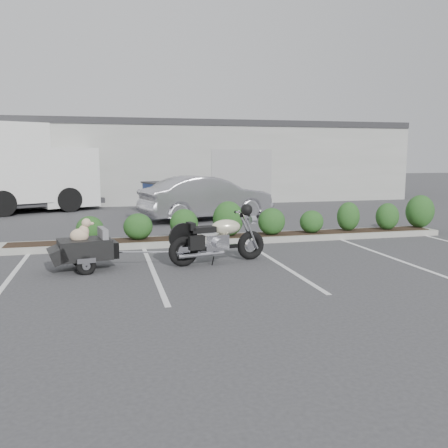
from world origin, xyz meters
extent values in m
plane|color=#38383A|center=(0.00, 0.00, 0.00)|extent=(90.00, 90.00, 0.00)
cube|color=#9E9E93|center=(1.00, 2.20, 0.07)|extent=(12.00, 1.00, 0.15)
cube|color=#9EA099|center=(0.00, 17.00, 2.00)|extent=(26.00, 10.00, 4.00)
torus|color=black|center=(-0.83, -0.35, 0.32)|extent=(0.67, 0.29, 0.65)
torus|color=black|center=(0.74, -0.04, 0.32)|extent=(0.67, 0.29, 0.65)
cylinder|color=silver|center=(-0.83, -0.35, 0.32)|extent=(0.29, 0.17, 0.27)
cylinder|color=silver|center=(0.74, -0.04, 0.32)|extent=(0.25, 0.14, 0.23)
cylinder|color=silver|center=(0.69, -0.15, 0.68)|extent=(0.42, 0.13, 0.86)
cylinder|color=silver|center=(0.65, 0.04, 0.68)|extent=(0.42, 0.13, 0.86)
cylinder|color=silver|center=(0.52, -0.08, 1.05)|extent=(0.16, 0.67, 0.03)
cylinder|color=silver|center=(0.78, -0.03, 0.89)|extent=(0.15, 0.19, 0.17)
sphere|color=black|center=(0.54, -0.38, 1.16)|extent=(0.30, 0.30, 0.25)
cube|color=silver|center=(-0.12, -0.21, 0.47)|extent=(0.59, 0.43, 0.33)
cube|color=black|center=(-0.03, -0.19, 0.34)|extent=(0.88, 0.26, 0.08)
ellipsoid|color=beige|center=(0.14, -0.16, 0.78)|extent=(0.70, 0.48, 0.32)
cube|color=black|center=(-0.41, -0.26, 0.76)|extent=(0.58, 0.39, 0.12)
cube|color=black|center=(-0.66, -0.31, 0.84)|extent=(0.17, 0.31, 0.16)
cylinder|color=silver|center=(-0.47, -0.45, 0.25)|extent=(1.02, 0.28, 0.09)
cylinder|color=silver|center=(-0.53, -0.11, 0.25)|extent=(1.02, 0.28, 0.09)
cube|color=black|center=(-0.59, -0.58, 0.53)|extent=(0.35, 0.20, 0.29)
cube|color=black|center=(-2.82, -0.20, 0.44)|extent=(1.13, 0.88, 0.41)
cube|color=slate|center=(-2.46, -0.13, 0.70)|extent=(0.23, 0.61, 0.29)
cube|color=slate|center=(-2.78, -0.19, 0.54)|extent=(0.78, 0.72, 0.04)
cube|color=black|center=(-3.35, -0.30, 0.37)|extent=(0.49, 0.76, 0.35)
cube|color=black|center=(-2.29, -0.09, 0.39)|extent=(0.28, 0.51, 0.33)
torus|color=black|center=(-2.79, -0.61, 0.17)|extent=(0.39, 0.18, 0.38)
torus|color=black|center=(-2.95, 0.19, 0.17)|extent=(0.39, 0.18, 0.38)
cube|color=silver|center=(-2.78, -0.65, 0.29)|extent=(0.36, 0.14, 0.10)
cube|color=silver|center=(-2.96, 0.24, 0.29)|extent=(0.36, 0.14, 0.10)
cylinder|color=black|center=(-2.87, -0.21, 0.17)|extent=(0.20, 0.86, 0.04)
cylinder|color=silver|center=(-2.06, -0.05, 0.32)|extent=(0.58, 0.15, 0.03)
ellipsoid|color=#D2B38E|center=(-2.92, -0.20, 0.71)|extent=(0.40, 0.31, 0.29)
ellipsoid|color=#D2B38E|center=(-2.83, -0.18, 0.79)|extent=(0.24, 0.23, 0.27)
sphere|color=#D2B38E|center=(-2.78, -0.17, 0.97)|extent=(0.22, 0.22, 0.18)
ellipsoid|color=#D2B38E|center=(-2.69, -0.15, 0.95)|extent=(0.15, 0.10, 0.07)
sphere|color=black|center=(-2.63, -0.14, 0.95)|extent=(0.04, 0.04, 0.03)
ellipsoid|color=#D2B38E|center=(-2.80, -0.23, 0.98)|extent=(0.05, 0.05, 0.10)
ellipsoid|color=#D2B38E|center=(-2.83, -0.12, 0.98)|extent=(0.05, 0.05, 0.10)
cylinder|color=#D2B38E|center=(-2.79, -0.23, 0.61)|extent=(0.05, 0.05, 0.12)
cylinder|color=#D2B38E|center=(-2.82, -0.12, 0.61)|extent=(0.05, 0.05, 0.12)
imported|color=#A8A8AF|center=(1.17, 6.73, 0.79)|extent=(5.06, 2.89, 1.58)
cube|color=navy|center=(0.12, 8.78, 0.62)|extent=(2.17, 1.81, 1.24)
cube|color=#2D2D30|center=(0.12, 8.78, 1.26)|extent=(2.30, 1.94, 0.06)
cube|color=white|center=(-4.16, 11.61, 1.40)|extent=(3.08, 3.26, 2.46)
cube|color=black|center=(-4.16, 11.61, 1.06)|extent=(0.94, 1.98, 1.12)
cube|color=#2D2D30|center=(-6.51, 10.58, 0.39)|extent=(8.16, 5.40, 0.22)
cylinder|color=black|center=(-3.87, 10.40, 0.50)|extent=(1.05, 0.69, 1.01)
cylinder|color=black|center=(-4.86, 12.65, 0.50)|extent=(1.05, 0.69, 1.01)
cylinder|color=black|center=(-6.22, 9.36, 0.50)|extent=(1.05, 0.69, 1.01)
camera|label=1|loc=(-2.36, -10.01, 2.31)|focal=38.00mm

